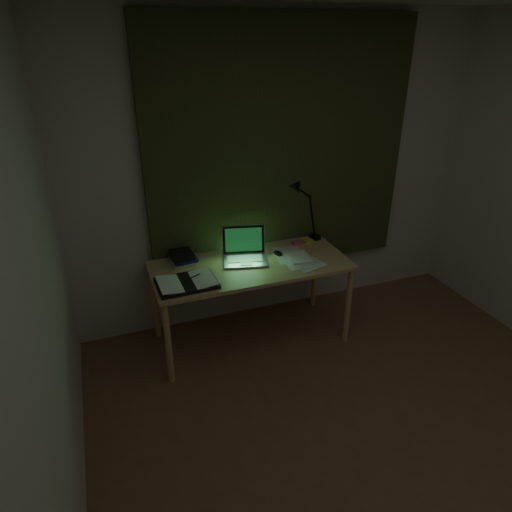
{
  "coord_description": "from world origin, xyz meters",
  "views": [
    {
      "loc": [
        -1.44,
        -1.37,
        2.31
      ],
      "look_at": [
        -0.4,
        1.47,
        0.82
      ],
      "focal_mm": 32.0,
      "sensor_mm": 36.0,
      "label": 1
    }
  ],
  "objects": [
    {
      "name": "book_stack",
      "position": [
        -0.88,
        1.79,
        0.74
      ],
      "size": [
        0.18,
        0.22,
        0.09
      ],
      "primitive_type": null,
      "rotation": [
        0.0,
        0.0,
        0.01
      ],
      "color": "white",
      "rests_on": "desk"
    },
    {
      "name": "wall_back",
      "position": [
        0.0,
        2.0,
        1.25
      ],
      "size": [
        3.5,
        0.0,
        2.5
      ],
      "primitive_type": "cube",
      "color": "beige",
      "rests_on": "ground"
    },
    {
      "name": "floor",
      "position": [
        0.0,
        0.0,
        0.0
      ],
      "size": [
        3.5,
        4.0,
        0.0
      ],
      "primitive_type": "cube",
      "color": "brown",
      "rests_on": "ground"
    },
    {
      "name": "mouse",
      "position": [
        -0.15,
        1.65,
        0.71
      ],
      "size": [
        0.08,
        0.1,
        0.03
      ],
      "primitive_type": "ellipsoid",
      "rotation": [
        0.0,
        0.0,
        0.31
      ],
      "color": "black",
      "rests_on": "desk"
    },
    {
      "name": "open_textbook",
      "position": [
        -0.94,
        1.44,
        0.71
      ],
      "size": [
        0.43,
        0.31,
        0.04
      ],
      "primitive_type": null,
      "rotation": [
        0.0,
        0.0,
        0.03
      ],
      "color": "white",
      "rests_on": "desk"
    },
    {
      "name": "wall_left",
      "position": [
        -1.75,
        0.0,
        1.25
      ],
      "size": [
        0.0,
        4.0,
        2.5
      ],
      "primitive_type": "cube",
      "color": "beige",
      "rests_on": "ground"
    },
    {
      "name": "desk",
      "position": [
        -0.4,
        1.59,
        0.35
      ],
      "size": [
        1.52,
        0.67,
        0.7
      ],
      "primitive_type": null,
      "color": "tan",
      "rests_on": "floor"
    },
    {
      "name": "sticky_yellow",
      "position": [
        0.2,
        1.82,
        0.7
      ],
      "size": [
        0.09,
        0.09,
        0.02
      ],
      "primitive_type": "cube",
      "rotation": [
        0.0,
        0.0,
        0.18
      ],
      "color": "yellow",
      "rests_on": "desk"
    },
    {
      "name": "sticky_pink",
      "position": [
        0.09,
        1.8,
        0.7
      ],
      "size": [
        0.09,
        0.09,
        0.02
      ],
      "primitive_type": "cube",
      "rotation": [
        0.0,
        0.0,
        0.09
      ],
      "color": "#DF5682",
      "rests_on": "desk"
    },
    {
      "name": "laptop",
      "position": [
        -0.43,
        1.64,
        0.82
      ],
      "size": [
        0.42,
        0.45,
        0.24
      ],
      "primitive_type": null,
      "rotation": [
        0.0,
        0.0,
        -0.23
      ],
      "color": "#AEAEB2",
      "rests_on": "desk"
    },
    {
      "name": "curtain",
      "position": [
        0.0,
        1.96,
        1.45
      ],
      "size": [
        2.2,
        0.06,
        2.0
      ],
      "primitive_type": "cube",
      "color": "#32361B",
      "rests_on": "wall_back"
    },
    {
      "name": "desk_lamp",
      "position": [
        0.28,
        1.85,
        0.99
      ],
      "size": [
        0.41,
        0.33,
        0.58
      ],
      "primitive_type": null,
      "rotation": [
        0.0,
        0.0,
        0.08
      ],
      "color": "black",
      "rests_on": "desk"
    },
    {
      "name": "loose_papers",
      "position": [
        -0.06,
        1.56,
        0.71
      ],
      "size": [
        0.44,
        0.45,
        0.02
      ],
      "primitive_type": null,
      "rotation": [
        0.0,
        0.0,
        -0.24
      ],
      "color": "silver",
      "rests_on": "desk"
    }
  ]
}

